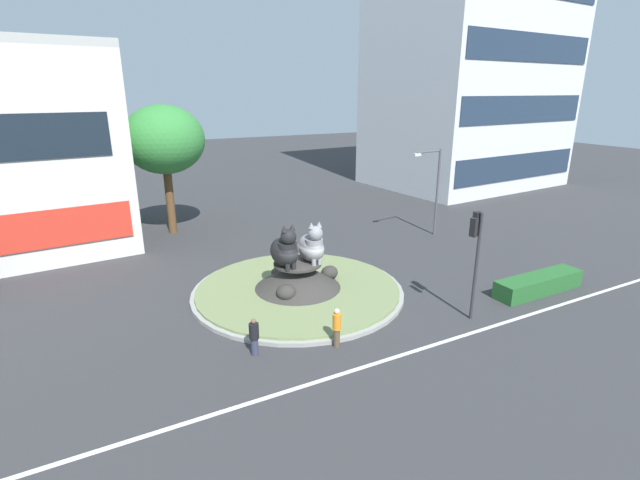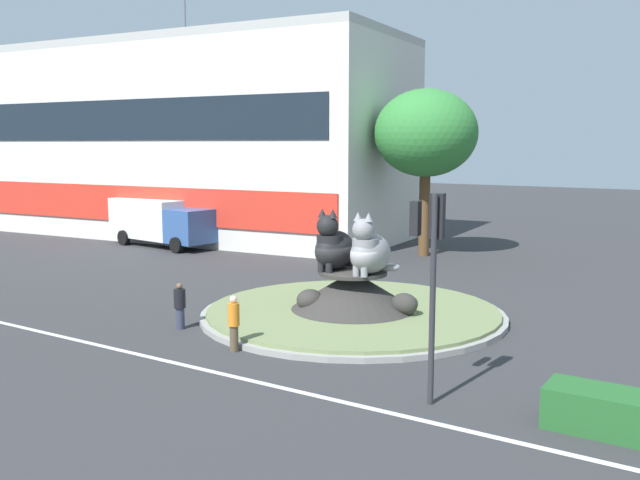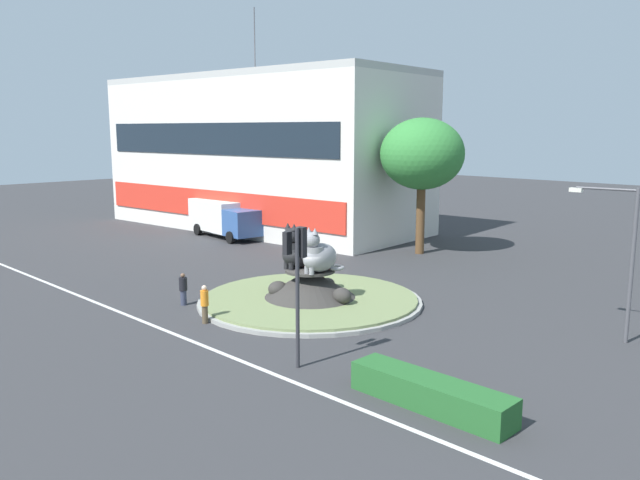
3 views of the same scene
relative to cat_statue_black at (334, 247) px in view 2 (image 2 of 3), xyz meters
name	(u,v)px [view 2 (image 2 of 3)]	position (x,y,z in m)	size (l,w,h in m)	color
ground_plane	(353,317)	(0.72, 0.14, -2.45)	(160.00, 160.00, 0.00)	#333335
lane_centreline	(217,373)	(0.72, -7.11, -2.45)	(112.00, 0.20, 0.01)	silver
roundabout_island	(353,302)	(0.72, 0.14, -1.93)	(10.74, 10.74, 1.64)	gray
cat_statue_black	(334,247)	(0.00, 0.00, 0.00)	(1.44, 2.28, 2.21)	black
cat_statue_grey	(369,251)	(1.45, -0.02, -0.02)	(1.40, 2.16, 2.17)	gray
traffic_light_mast	(431,251)	(6.35, -6.01, 1.18)	(0.71, 0.59, 4.96)	#2D2D33
shophouse_block	(198,140)	(-19.66, 14.54, 3.86)	(28.63, 13.60, 18.35)	silver
broadleaf_tree_behind_island	(426,134)	(-2.82, 13.98, 4.16)	(5.52, 5.52, 9.00)	brown
pedestrian_black_shirt	(180,305)	(-3.27, -4.36, -1.65)	(0.39, 0.39, 1.55)	#33384C
pedestrian_orange_shirt	(234,322)	(-0.14, -5.35, -1.56)	(0.34, 0.34, 1.68)	brown
delivery_box_truck	(161,221)	(-17.53, 8.83, -0.92)	(7.69, 3.33, 2.78)	#335693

